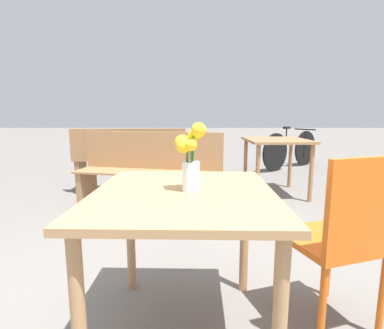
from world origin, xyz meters
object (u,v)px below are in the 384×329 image
at_px(flower_vase, 191,159).
at_px(bench_near, 131,158).
at_px(table_front, 185,213).
at_px(cafe_chair, 345,234).
at_px(table_back, 278,148).
at_px(bicycle, 292,149).
at_px(bench_middle, 151,170).

height_order(flower_vase, bench_near, flower_vase).
xyz_separation_m(table_front, flower_vase, (0.03, 0.00, 0.24)).
relative_size(table_front, cafe_chair, 1.04).
distance_m(flower_vase, table_back, 2.76).
xyz_separation_m(cafe_chair, bicycle, (1.20, 4.37, -0.14)).
distance_m(flower_vase, bicycle, 4.81).
height_order(bench_near, bench_middle, same).
height_order(flower_vase, bicycle, flower_vase).
relative_size(bench_middle, table_back, 1.84).
distance_m(bench_middle, table_back, 1.68).
xyz_separation_m(flower_vase, table_back, (1.09, 2.52, -0.24)).
bearing_deg(bench_near, table_front, -73.47).
distance_m(bench_near, bench_middle, 0.90).
relative_size(flower_vase, bench_middle, 0.19).
bearing_deg(bicycle, bench_near, -147.06).
bearing_deg(table_back, flower_vase, -113.29).
bearing_deg(cafe_chair, bench_middle, 122.31).
bearing_deg(table_front, bench_middle, 102.56).
bearing_deg(table_back, table_front, -113.79).
bearing_deg(bench_near, cafe_chair, -59.91).
height_order(table_front, cafe_chair, cafe_chair).
xyz_separation_m(table_front, table_back, (1.11, 2.53, 0.00)).
bearing_deg(flower_vase, cafe_chair, 1.99).
bearing_deg(bench_middle, table_back, 24.72).
relative_size(table_front, flower_vase, 3.02).
height_order(flower_vase, table_back, flower_vase).
height_order(bench_near, table_back, bench_near).
height_order(table_front, bicycle, bicycle).
xyz_separation_m(table_front, cafe_chair, (0.73, 0.03, -0.11)).
bearing_deg(bench_near, flower_vase, -72.91).
relative_size(table_front, bench_near, 0.61).
distance_m(table_back, bicycle, 2.05).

